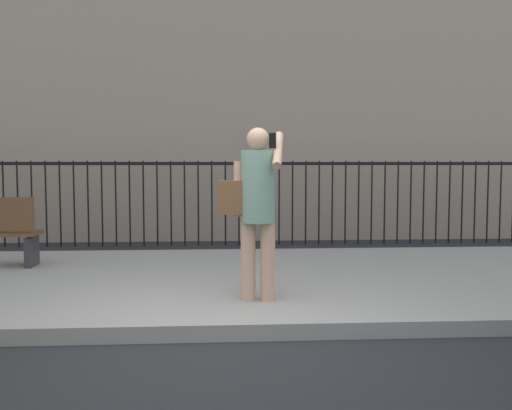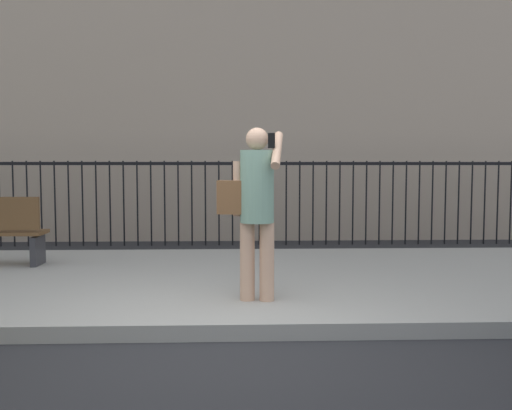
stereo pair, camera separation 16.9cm
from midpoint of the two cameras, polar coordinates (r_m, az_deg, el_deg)
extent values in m
plane|color=#28282B|center=(5.04, -4.79, -13.61)|extent=(60.00, 60.00, 0.00)
cube|color=#9E9B93|center=(7.15, -4.46, -7.67)|extent=(28.00, 4.40, 0.15)
cube|color=black|center=(10.70, -4.25, 4.18)|extent=(12.00, 0.04, 0.06)
cylinder|color=black|center=(11.47, -24.42, 0.07)|extent=(0.03, 0.03, 1.60)
cylinder|color=black|center=(11.38, -23.21, 0.07)|extent=(0.03, 0.03, 1.60)
cylinder|color=black|center=(11.30, -21.99, 0.08)|extent=(0.03, 0.03, 1.60)
cylinder|color=black|center=(11.22, -20.75, 0.09)|extent=(0.03, 0.03, 1.60)
cylinder|color=black|center=(11.15, -19.50, 0.09)|extent=(0.03, 0.03, 1.60)
cylinder|color=black|center=(11.08, -18.23, 0.10)|extent=(0.03, 0.03, 1.60)
cylinder|color=black|center=(11.02, -16.94, 0.11)|extent=(0.03, 0.03, 1.60)
cylinder|color=black|center=(10.96, -15.65, 0.11)|extent=(0.03, 0.03, 1.60)
cylinder|color=black|center=(10.91, -14.33, 0.12)|extent=(0.03, 0.03, 1.60)
cylinder|color=black|center=(10.87, -13.01, 0.13)|extent=(0.03, 0.03, 1.60)
cylinder|color=black|center=(10.83, -11.68, 0.13)|extent=(0.03, 0.03, 1.60)
cylinder|color=black|center=(10.80, -10.34, 0.14)|extent=(0.03, 0.03, 1.60)
cylinder|color=black|center=(10.77, -8.99, 0.14)|extent=(0.03, 0.03, 1.60)
cylinder|color=black|center=(10.75, -7.63, 0.15)|extent=(0.03, 0.03, 1.60)
cylinder|color=black|center=(10.74, -6.27, 0.16)|extent=(0.03, 0.03, 1.60)
cylinder|color=black|center=(10.73, -4.91, 0.16)|extent=(0.03, 0.03, 1.60)
cylinder|color=black|center=(10.73, -3.55, 0.17)|extent=(0.03, 0.03, 1.60)
cylinder|color=black|center=(10.73, -2.18, 0.18)|extent=(0.03, 0.03, 1.60)
cylinder|color=black|center=(10.74, -0.82, 0.18)|extent=(0.03, 0.03, 1.60)
cylinder|color=black|center=(10.76, 0.54, 0.19)|extent=(0.03, 0.03, 1.60)
cylinder|color=black|center=(10.78, 1.89, 0.19)|extent=(0.03, 0.03, 1.60)
cylinder|color=black|center=(10.81, 3.24, 0.20)|extent=(0.03, 0.03, 1.60)
cylinder|color=black|center=(10.84, 4.58, 0.21)|extent=(0.03, 0.03, 1.60)
cylinder|color=black|center=(10.88, 5.91, 0.21)|extent=(0.03, 0.03, 1.60)
cylinder|color=black|center=(10.92, 7.23, 0.22)|extent=(0.03, 0.03, 1.60)
cylinder|color=black|center=(10.98, 8.54, 0.22)|extent=(0.03, 0.03, 1.60)
cylinder|color=black|center=(11.03, 9.83, 0.23)|extent=(0.03, 0.03, 1.60)
cylinder|color=black|center=(11.10, 11.11, 0.23)|extent=(0.03, 0.03, 1.60)
cylinder|color=black|center=(11.16, 12.38, 0.24)|extent=(0.03, 0.03, 1.60)
cylinder|color=black|center=(11.24, 13.63, 0.24)|extent=(0.03, 0.03, 1.60)
cylinder|color=black|center=(11.32, 14.87, 0.25)|extent=(0.03, 0.03, 1.60)
cylinder|color=black|center=(11.40, 16.08, 0.25)|extent=(0.03, 0.03, 1.60)
cylinder|color=black|center=(11.49, 17.28, 0.25)|extent=(0.03, 0.03, 1.60)
cylinder|color=black|center=(11.58, 18.46, 0.26)|extent=(0.03, 0.03, 1.60)
cylinder|color=black|center=(11.68, 19.62, 0.26)|extent=(0.03, 0.03, 1.60)
cylinder|color=black|center=(11.78, 20.76, 0.26)|extent=(0.03, 0.03, 1.60)
cylinder|color=black|center=(11.89, 21.88, 0.27)|extent=(0.03, 0.03, 1.60)
cylinder|color=black|center=(12.00, 22.98, 0.27)|extent=(0.03, 0.03, 1.60)
cylinder|color=tan|center=(5.77, 0.34, -5.72)|extent=(0.15, 0.15, 0.80)
cylinder|color=tan|center=(5.79, -1.64, -5.69)|extent=(0.15, 0.15, 0.80)
cylinder|color=gray|center=(5.70, -0.66, 1.87)|extent=(0.39, 0.39, 0.73)
sphere|color=tan|center=(5.70, -0.66, 6.66)|extent=(0.23, 0.23, 0.23)
cylinder|color=tan|center=(5.68, 1.36, 5.55)|extent=(0.16, 0.51, 0.39)
cylinder|color=tan|center=(5.72, -2.65, 1.65)|extent=(0.09, 0.09, 0.55)
cube|color=black|center=(5.63, 0.81, 6.49)|extent=(0.07, 0.02, 0.15)
cube|color=brown|center=(5.73, -3.24, 0.79)|extent=(0.30, 0.20, 0.34)
cube|color=#333338|center=(8.35, -22.15, -4.34)|extent=(0.08, 0.41, 0.40)
camera|label=1|loc=(0.08, -90.81, -0.06)|focal=39.80mm
camera|label=2|loc=(0.08, 89.19, 0.06)|focal=39.80mm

